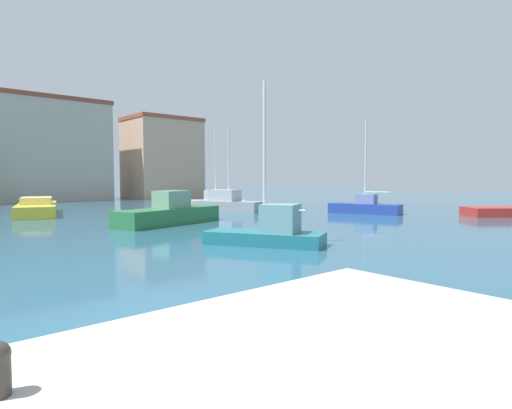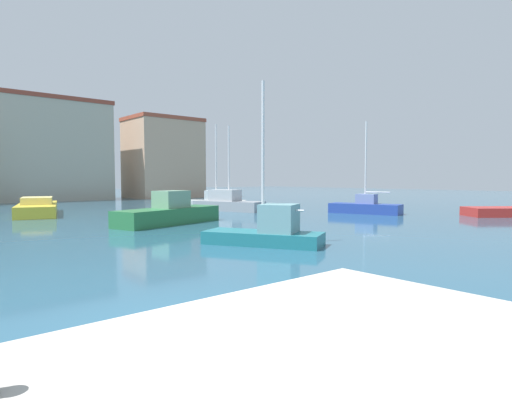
{
  "view_description": "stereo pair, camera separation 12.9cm",
  "coord_description": "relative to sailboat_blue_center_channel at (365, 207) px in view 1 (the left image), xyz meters",
  "views": [
    {
      "loc": [
        -3.9,
        -6.2,
        2.69
      ],
      "look_at": [
        16.17,
        16.95,
        0.82
      ],
      "focal_mm": 29.97,
      "sensor_mm": 36.0,
      "label": 1
    },
    {
      "loc": [
        -3.8,
        -6.28,
        2.69
      ],
      "look_at": [
        16.17,
        16.95,
        0.82
      ],
      "focal_mm": 29.97,
      "sensor_mm": 36.0,
      "label": 2
    }
  ],
  "objects": [
    {
      "name": "sailboat_blue_center_channel",
      "position": [
        0.0,
        0.0,
        0.0
      ],
      "size": [
        3.2,
        5.63,
        7.03
      ],
      "color": "#233D93",
      "rests_on": "water"
    },
    {
      "name": "warehouse_block",
      "position": [
        -12.96,
        36.49,
        5.63
      ],
      "size": [
        13.97,
        7.21,
        12.28
      ],
      "color": "#B2A893",
      "rests_on": "ground"
    },
    {
      "name": "sailboat_white_behind_lamppost",
      "position": [
        -3.32,
        15.0,
        0.07
      ],
      "size": [
        5.03,
        5.42,
        7.96
      ],
      "color": "white",
      "rests_on": "water"
    },
    {
      "name": "motorboat_yellow_outer_mooring",
      "position": [
        -19.36,
        15.32,
        -0.02
      ],
      "size": [
        4.9,
        9.15,
        1.32
      ],
      "color": "gold",
      "rests_on": "water"
    },
    {
      "name": "water",
      "position": [
        -8.86,
        6.97,
        -0.52
      ],
      "size": [
        160.0,
        160.0,
        0.0
      ],
      "primitive_type": "plane",
      "color": "#285670",
      "rests_on": "ground"
    },
    {
      "name": "sailboat_teal_far_right",
      "position": [
        -16.11,
        -6.63,
        0.07
      ],
      "size": [
        3.78,
        5.02,
        6.58
      ],
      "color": "#1E707A",
      "rests_on": "water"
    },
    {
      "name": "motorboat_green_mid_harbor",
      "position": [
        -15.17,
        3.09,
        0.12
      ],
      "size": [
        7.32,
        3.94,
        1.97
      ],
      "color": "#28703D",
      "rests_on": "water"
    },
    {
      "name": "sailboat_grey_far_left",
      "position": [
        -6.31,
        9.14,
        0.14
      ],
      "size": [
        4.03,
        6.26,
        7.02
      ],
      "color": "gray",
      "rests_on": "water"
    },
    {
      "name": "harbor_office",
      "position": [
        1.74,
        34.91,
        5.03
      ],
      "size": [
        9.53,
        7.56,
        11.09
      ],
      "color": "tan",
      "rests_on": "ground"
    }
  ]
}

